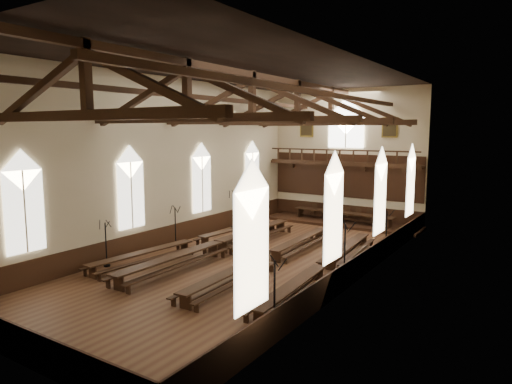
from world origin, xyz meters
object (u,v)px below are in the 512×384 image
(refectory_row_c, at_px, (269,256))
(candelabrum_right_mid, at_px, (344,264))
(high_table, at_px, (342,213))
(refectory_row_a, at_px, (195,241))
(candelabrum_left_near, at_px, (106,253))
(candelabrum_right_far, at_px, (386,239))
(refectory_row_d, at_px, (324,265))
(candelabrum_right_near, at_px, (274,310))
(refectory_row_b, at_px, (218,245))
(dais, at_px, (342,223))
(candelabrum_left_mid, at_px, (176,233))
(candelabrum_left_far, at_px, (234,216))

(refectory_row_c, distance_m, candelabrum_right_mid, 4.22)
(high_table, distance_m, candelabrum_right_mid, 13.21)
(refectory_row_a, bearing_deg, candelabrum_left_near, -108.65)
(high_table, distance_m, candelabrum_right_far, 7.80)
(refectory_row_d, distance_m, candelabrum_right_far, 5.94)
(high_table, bearing_deg, candelabrum_right_mid, -67.42)
(candelabrum_right_near, bearing_deg, refectory_row_c, 122.71)
(refectory_row_c, xyz_separation_m, refectory_row_d, (3.00, 0.19, -0.02))
(refectory_row_b, bearing_deg, candelabrum_right_far, 36.33)
(refectory_row_a, height_order, refectory_row_b, refectory_row_b)
(refectory_row_b, bearing_deg, candelabrum_left_near, -124.81)
(refectory_row_c, relative_size, candelabrum_left_near, 5.76)
(refectory_row_c, distance_m, dais, 11.97)
(candelabrum_left_mid, height_order, candelabrum_right_far, candelabrum_right_far)
(refectory_row_c, bearing_deg, candelabrum_right_far, 55.03)
(refectory_row_c, bearing_deg, refectory_row_b, 174.54)
(dais, distance_m, candelabrum_left_near, 17.56)
(refectory_row_b, xyz_separation_m, high_table, (2.64, 11.60, 0.24))
(high_table, xyz_separation_m, candelabrum_right_far, (5.07, -5.93, -0.05))
(dais, relative_size, candelabrum_left_near, 4.73)
(candelabrum_left_far, xyz_separation_m, candelabrum_right_far, (11.10, -0.56, -0.06))
(candelabrum_right_near, bearing_deg, candelabrum_right_far, 90.00)
(candelabrum_left_far, bearing_deg, refectory_row_c, -43.55)
(refectory_row_a, height_order, high_table, high_table)
(candelabrum_left_mid, xyz_separation_m, candelabrum_left_far, (0.00, 5.99, 0.07))
(refectory_row_a, xyz_separation_m, dais, (4.36, 11.53, -0.41))
(refectory_row_b, bearing_deg, candelabrum_left_far, 118.58)
(refectory_row_d, bearing_deg, dais, 108.23)
(dais, xyz_separation_m, candelabrum_left_near, (-6.03, -16.48, 0.64))
(refectory_row_c, bearing_deg, refectory_row_d, 3.63)
(refectory_row_c, xyz_separation_m, candelabrum_right_far, (4.20, 6.00, 0.26))
(candelabrum_left_mid, bearing_deg, candelabrum_left_far, 90.00)
(refectory_row_a, xyz_separation_m, candelabrum_right_far, (9.43, 5.60, 0.26))
(high_table, relative_size, candelabrum_left_mid, 3.18)
(candelabrum_left_mid, bearing_deg, high_table, 62.05)
(candelabrum_left_near, relative_size, candelabrum_left_far, 0.90)
(candelabrum_left_near, bearing_deg, candelabrum_left_far, 90.00)
(refectory_row_a, height_order, candelabrum_left_near, candelabrum_left_near)
(candelabrum_right_mid, relative_size, candelabrum_right_far, 1.15)
(refectory_row_b, distance_m, candelabrum_left_far, 7.09)
(refectory_row_d, height_order, candelabrum_right_near, candelabrum_right_near)
(candelabrum_left_near, distance_m, candelabrum_right_mid, 11.90)
(candelabrum_right_near, bearing_deg, high_table, 105.35)
(refectory_row_a, height_order, dais, refectory_row_a)
(refectory_row_b, relative_size, candelabrum_left_far, 5.45)
(dais, xyz_separation_m, candelabrum_right_far, (5.07, -5.93, 0.66))
(candelabrum_right_near, bearing_deg, candelabrum_left_far, 130.28)
(candelabrum_left_mid, bearing_deg, dais, 62.05)
(candelabrum_left_near, bearing_deg, dais, 69.90)
(dais, xyz_separation_m, candelabrum_left_far, (-6.03, -5.37, 0.72))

